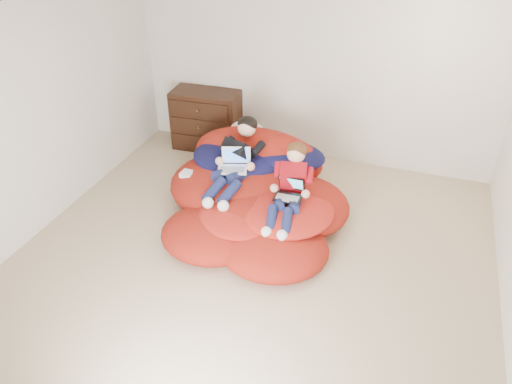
% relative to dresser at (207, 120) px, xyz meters
% --- Properties ---
extents(room_shell, '(5.10, 5.10, 2.77)m').
position_rel_dresser_xyz_m(room_shell, '(1.51, -2.24, -0.22)').
color(room_shell, tan).
rests_on(room_shell, ground).
extents(dresser, '(1.01, 0.58, 0.88)m').
position_rel_dresser_xyz_m(dresser, '(0.00, 0.00, 0.00)').
color(dresser, black).
rests_on(dresser, ground).
extents(beanbag_pile, '(2.29, 2.32, 0.86)m').
position_rel_dresser_xyz_m(beanbag_pile, '(1.24, -1.40, -0.18)').
color(beanbag_pile, '#A51F12').
rests_on(beanbag_pile, ground).
extents(cream_pillow, '(0.49, 0.31, 0.31)m').
position_rel_dresser_xyz_m(cream_pillow, '(0.84, -0.53, 0.18)').
color(cream_pillow, beige).
rests_on(cream_pillow, beanbag_pile).
extents(older_boy, '(0.44, 1.23, 0.68)m').
position_rel_dresser_xyz_m(older_boy, '(0.99, -1.27, 0.22)').
color(older_boy, black).
rests_on(older_boy, beanbag_pile).
extents(younger_boy, '(0.37, 0.96, 0.73)m').
position_rel_dresser_xyz_m(younger_boy, '(1.74, -1.63, 0.20)').
color(younger_boy, '#AB0F18').
rests_on(younger_boy, beanbag_pile).
extents(laptop_white, '(0.40, 0.38, 0.25)m').
position_rel_dresser_xyz_m(laptop_white, '(0.99, -1.39, 0.20)').
color(laptop_white, white).
rests_on(laptop_white, older_boy).
extents(laptop_black, '(0.30, 0.30, 0.21)m').
position_rel_dresser_xyz_m(laptop_black, '(1.74, -1.65, 0.12)').
color(laptop_black, black).
rests_on(laptop_black, younger_boy).
extents(power_adapter, '(0.16, 0.16, 0.06)m').
position_rel_dresser_xyz_m(power_adapter, '(0.40, -1.48, -0.02)').
color(power_adapter, white).
rests_on(power_adapter, beanbag_pile).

